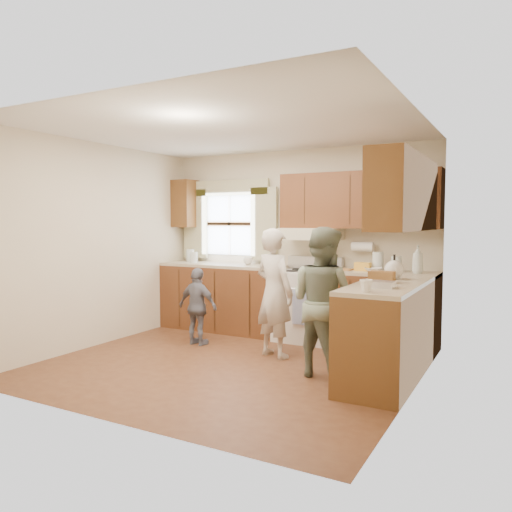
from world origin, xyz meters
The scene contains 6 objects.
room centered at (0.00, 0.00, 1.25)m, with size 3.80×3.80×3.80m.
kitchen_fixtures centered at (0.61, 1.08, 0.84)m, with size 3.80×2.25×2.15m.
stove centered at (0.30, 1.44, 0.47)m, with size 0.76×0.67×1.07m.
woman_left centered at (0.27, 0.52, 0.73)m, with size 0.53×0.35×1.46m, color beige.
woman_right centered at (1.00, 0.13, 0.74)m, with size 0.72×0.56×1.48m, color #25432A.
child centered at (-0.81, 0.55, 0.48)m, with size 0.56×0.23×0.96m, color slate.
Camera 1 is at (2.76, -4.49, 1.54)m, focal length 35.00 mm.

